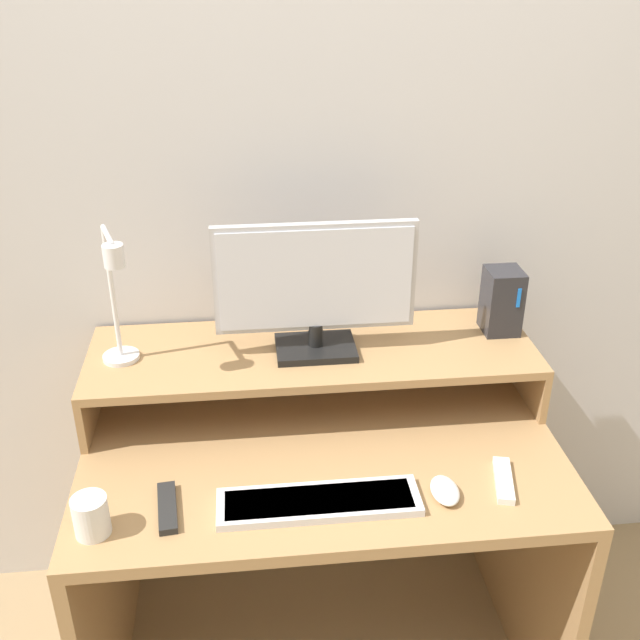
# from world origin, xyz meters

# --- Properties ---
(wall_back) EXTENTS (6.00, 0.05, 2.50)m
(wall_back) POSITION_xyz_m (0.00, 0.77, 1.25)
(wall_back) COLOR silver
(wall_back) RESTS_ON ground_plane
(desk) EXTENTS (1.13, 0.73, 0.71)m
(desk) POSITION_xyz_m (0.00, 0.37, 0.50)
(desk) COLOR #A87F51
(desk) RESTS_ON ground_plane
(monitor_shelf) EXTENTS (1.13, 0.36, 0.15)m
(monitor_shelf) POSITION_xyz_m (0.00, 0.55, 0.84)
(monitor_shelf) COLOR #A87F51
(monitor_shelf) RESTS_ON desk
(monitor) EXTENTS (0.49, 0.15, 0.34)m
(monitor) POSITION_xyz_m (0.01, 0.54, 1.04)
(monitor) COLOR black
(monitor) RESTS_ON monitor_shelf
(desk_lamp) EXTENTS (0.10, 0.18, 0.35)m
(desk_lamp) POSITION_xyz_m (-0.46, 0.50, 1.05)
(desk_lamp) COLOR silver
(desk_lamp) RESTS_ON monitor_shelf
(router_dock) EXTENTS (0.09, 0.10, 0.17)m
(router_dock) POSITION_xyz_m (0.50, 0.60, 0.95)
(router_dock) COLOR #28282D
(router_dock) RESTS_ON monitor_shelf
(keyboard) EXTENTS (0.43, 0.12, 0.02)m
(keyboard) POSITION_xyz_m (-0.03, 0.14, 0.72)
(keyboard) COLOR silver
(keyboard) RESTS_ON desk
(mouse) EXTENTS (0.06, 0.10, 0.03)m
(mouse) POSITION_xyz_m (0.25, 0.14, 0.73)
(mouse) COLOR white
(mouse) RESTS_ON desk
(remote_control) EXTENTS (0.05, 0.16, 0.02)m
(remote_control) POSITION_xyz_m (-0.35, 0.16, 0.72)
(remote_control) COLOR black
(remote_control) RESTS_ON desk
(remote_secondary) EXTENTS (0.07, 0.15, 0.02)m
(remote_secondary) POSITION_xyz_m (0.39, 0.17, 0.72)
(remote_secondary) COLOR white
(remote_secondary) RESTS_ON desk
(mug) EXTENTS (0.07, 0.07, 0.09)m
(mug) POSITION_xyz_m (-0.49, 0.11, 0.76)
(mug) COLOR white
(mug) RESTS_ON desk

